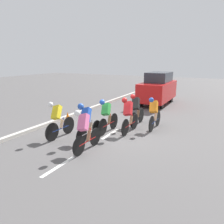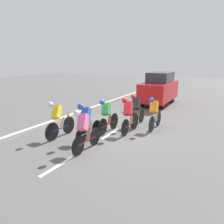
% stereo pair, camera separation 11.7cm
% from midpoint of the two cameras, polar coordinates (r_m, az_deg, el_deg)
% --- Properties ---
extents(ground_plane, '(60.00, 60.00, 0.00)m').
position_cam_midpoint_polar(ground_plane, '(9.43, 0.94, -5.14)').
color(ground_plane, '#565454').
extents(lane_stripe_near, '(0.12, 1.40, 0.01)m').
position_cam_midpoint_polar(lane_stripe_near, '(6.74, -13.56, -13.55)').
color(lane_stripe_near, white).
rests_on(lane_stripe_near, ground).
extents(lane_stripe_mid, '(0.12, 1.40, 0.01)m').
position_cam_midpoint_polar(lane_stripe_mid, '(9.15, -0.04, -5.72)').
color(lane_stripe_mid, white).
rests_on(lane_stripe_mid, ground).
extents(lane_stripe_far, '(0.12, 1.40, 0.01)m').
position_cam_midpoint_polar(lane_stripe_far, '(11.93, 7.34, -1.16)').
color(lane_stripe_far, white).
rests_on(lane_stripe_far, ground).
extents(curb, '(0.20, 25.88, 0.14)m').
position_cam_midpoint_polar(curb, '(10.95, -14.92, -2.52)').
color(curb, beige).
rests_on(curb, ground).
extents(cyclist_blue, '(0.45, 1.67, 1.48)m').
position_cam_midpoint_polar(cyclist_blue, '(8.28, -6.27, -2.19)').
color(cyclist_blue, black).
rests_on(cyclist_blue, ground).
extents(cyclist_green, '(0.43, 1.70, 1.46)m').
position_cam_midpoint_polar(cyclist_green, '(9.12, -0.97, -0.84)').
color(cyclist_green, black).
rests_on(cyclist_green, ground).
extents(cyclist_black, '(0.44, 1.68, 1.51)m').
position_cam_midpoint_polar(cyclist_black, '(10.17, 6.76, 0.81)').
color(cyclist_black, black).
rests_on(cyclist_black, ground).
extents(cyclist_yellow, '(0.46, 1.69, 1.47)m').
position_cam_midpoint_polar(cyclist_yellow, '(8.79, -13.51, -1.76)').
color(cyclist_yellow, black).
rests_on(cyclist_yellow, ground).
extents(cyclist_pink, '(0.46, 1.64, 1.46)m').
position_cam_midpoint_polar(cyclist_pink, '(7.36, -6.84, -4.48)').
color(cyclist_pink, black).
rests_on(cyclist_pink, ground).
extents(cyclist_orange, '(0.42, 1.66, 1.46)m').
position_cam_midpoint_polar(cyclist_orange, '(9.73, 11.36, -0.19)').
color(cyclist_orange, black).
rests_on(cyclist_orange, ground).
extents(cyclist_red, '(0.45, 1.72, 1.54)m').
position_cam_midpoint_polar(cyclist_red, '(9.10, 4.76, -0.58)').
color(cyclist_red, black).
rests_on(cyclist_red, ground).
extents(support_car, '(1.70, 3.95, 2.16)m').
position_cam_midpoint_polar(support_car, '(15.27, 12.44, 6.02)').
color(support_car, black).
rests_on(support_car, ground).
extents(traffic_cone, '(0.36, 0.36, 0.49)m').
position_cam_midpoint_polar(traffic_cone, '(11.07, -11.03, -1.24)').
color(traffic_cone, black).
rests_on(traffic_cone, ground).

